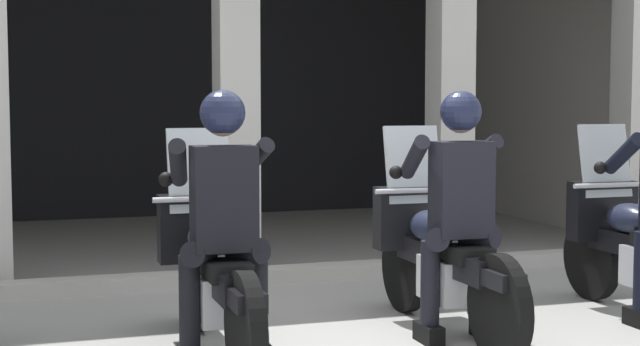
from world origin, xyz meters
TOP-DOWN VIEW (x-y plane):
  - ground_plane at (0.00, 3.00)m, footprint 80.00×80.00m
  - station_building at (-0.04, 5.22)m, footprint 9.34×4.97m
  - kerb_strip at (-0.04, 2.23)m, footprint 8.84×0.24m
  - motorcycle_center_left at (-0.76, 0.21)m, footprint 0.62×2.04m
  - police_officer_center_left at (-0.77, -0.07)m, footprint 0.63×0.61m
  - motorcycle_center_right at (0.77, 0.29)m, footprint 0.62×2.04m
  - police_officer_center_right at (0.77, 0.00)m, footprint 0.63×0.61m
  - motorcycle_far_right at (2.30, 0.22)m, footprint 0.62×2.04m

SIDE VIEW (x-z plane):
  - ground_plane at x=0.00m, z-range 0.00..0.00m
  - kerb_strip at x=-0.04m, z-range 0.00..0.12m
  - motorcycle_center_left at x=-0.76m, z-range -0.17..1.17m
  - motorcycle_center_right at x=0.77m, z-range -0.17..1.17m
  - motorcycle_far_right at x=2.30m, z-range -0.17..1.17m
  - police_officer_center_left at x=-0.77m, z-range 0.15..1.73m
  - police_officer_center_right at x=0.77m, z-range 0.15..1.73m
  - station_building at x=-0.04m, z-range 0.44..3.91m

